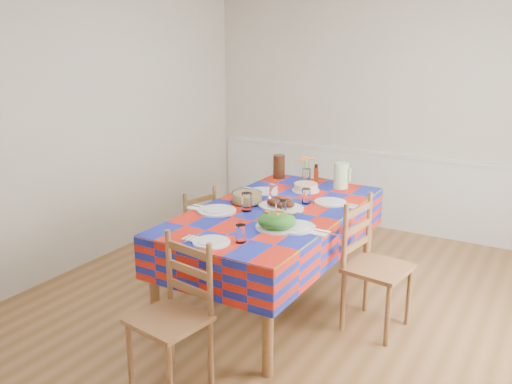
# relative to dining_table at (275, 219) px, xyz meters

# --- Properties ---
(room) EXTENTS (4.58, 5.08, 2.78)m
(room) POSITION_rel_dining_table_xyz_m (0.22, -0.17, 0.61)
(room) COLOR brown
(room) RESTS_ON ground
(wainscot) EXTENTS (4.41, 0.06, 0.92)m
(wainscot) POSITION_rel_dining_table_xyz_m (0.22, 2.31, -0.26)
(wainscot) COLOR white
(wainscot) RESTS_ON room
(dining_table) EXTENTS (1.16, 2.15, 0.84)m
(dining_table) POSITION_rel_dining_table_xyz_m (0.00, 0.00, 0.00)
(dining_table) COLOR brown
(dining_table) RESTS_ON room
(setting_near_head) EXTENTS (0.43, 0.29, 0.13)m
(setting_near_head) POSITION_rel_dining_table_xyz_m (0.05, -0.86, 0.12)
(setting_near_head) COLOR white
(setting_near_head) RESTS_ON dining_table
(setting_left_near) EXTENTS (0.58, 0.34, 0.15)m
(setting_left_near) POSITION_rel_dining_table_xyz_m (-0.31, -0.26, 0.13)
(setting_left_near) COLOR white
(setting_left_near) RESTS_ON dining_table
(setting_left_far) EXTENTS (0.49, 0.29, 0.13)m
(setting_left_far) POSITION_rel_dining_table_xyz_m (-0.28, 0.34, 0.12)
(setting_left_far) COLOR white
(setting_left_far) RESTS_ON dining_table
(setting_right_near) EXTENTS (0.58, 0.34, 0.15)m
(setting_right_near) POSITION_rel_dining_table_xyz_m (0.29, -0.29, 0.13)
(setting_right_near) COLOR white
(setting_right_near) RESTS_ON dining_table
(setting_right_far) EXTENTS (0.52, 0.30, 0.13)m
(setting_right_far) POSITION_rel_dining_table_xyz_m (0.28, 0.34, 0.12)
(setting_right_far) COLOR white
(setting_right_far) RESTS_ON dining_table
(meat_platter) EXTENTS (0.40, 0.29, 0.08)m
(meat_platter) POSITION_rel_dining_table_xyz_m (0.03, 0.04, 0.13)
(meat_platter) COLOR white
(meat_platter) RESTS_ON dining_table
(salad_platter) EXTENTS (0.32, 0.32, 0.13)m
(salad_platter) POSITION_rel_dining_table_xyz_m (0.24, -0.41, 0.15)
(salad_platter) COLOR white
(salad_platter) RESTS_ON dining_table
(pasta_bowl) EXTENTS (0.26, 0.26, 0.09)m
(pasta_bowl) POSITION_rel_dining_table_xyz_m (-0.29, 0.02, 0.14)
(pasta_bowl) COLOR white
(pasta_bowl) RESTS_ON dining_table
(cake) EXTENTS (0.26, 0.26, 0.07)m
(cake) POSITION_rel_dining_table_xyz_m (-0.02, 0.62, 0.13)
(cake) COLOR white
(cake) RESTS_ON dining_table
(serving_utensils) EXTENTS (0.17, 0.37, 0.01)m
(serving_utensils) POSITION_rel_dining_table_xyz_m (0.19, -0.09, 0.10)
(serving_utensils) COLOR black
(serving_utensils) RESTS_ON dining_table
(flower_vase) EXTENTS (0.17, 0.14, 0.27)m
(flower_vase) POSITION_rel_dining_table_xyz_m (-0.13, 0.88, 0.21)
(flower_vase) COLOR white
(flower_vase) RESTS_ON dining_table
(hot_sauce) EXTENTS (0.04, 0.04, 0.18)m
(hot_sauce) POSITION_rel_dining_table_xyz_m (-0.06, 0.95, 0.18)
(hot_sauce) COLOR #AF320E
(hot_sauce) RESTS_ON dining_table
(green_pitcher) EXTENTS (0.14, 0.14, 0.24)m
(green_pitcher) POSITION_rel_dining_table_xyz_m (0.23, 0.88, 0.21)
(green_pitcher) COLOR #BAE9A4
(green_pitcher) RESTS_ON dining_table
(tea_pitcher) EXTENTS (0.12, 0.12, 0.24)m
(tea_pitcher) POSITION_rel_dining_table_xyz_m (-0.45, 0.91, 0.21)
(tea_pitcher) COLOR black
(tea_pitcher) RESTS_ON dining_table
(name_card) EXTENTS (0.09, 0.03, 0.02)m
(name_card) POSITION_rel_dining_table_xyz_m (0.03, -1.03, 0.10)
(name_card) COLOR white
(name_card) RESTS_ON dining_table
(chair_near) EXTENTS (0.50, 0.48, 0.99)m
(chair_near) POSITION_rel_dining_table_xyz_m (0.01, -1.36, -0.25)
(chair_near) COLOR brown
(chair_near) RESTS_ON room
(chair_far) EXTENTS (0.44, 0.43, 0.86)m
(chair_far) POSITION_rel_dining_table_xyz_m (-0.01, 1.36, -0.32)
(chair_far) COLOR brown
(chair_far) RESTS_ON room
(chair_left) EXTENTS (0.47, 0.48, 0.90)m
(chair_left) POSITION_rel_dining_table_xyz_m (-0.87, -0.01, -0.30)
(chair_left) COLOR brown
(chair_left) RESTS_ON room
(chair_right) EXTENTS (0.49, 0.51, 1.03)m
(chair_right) POSITION_rel_dining_table_xyz_m (0.86, 0.01, -0.23)
(chair_right) COLOR brown
(chair_right) RESTS_ON room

